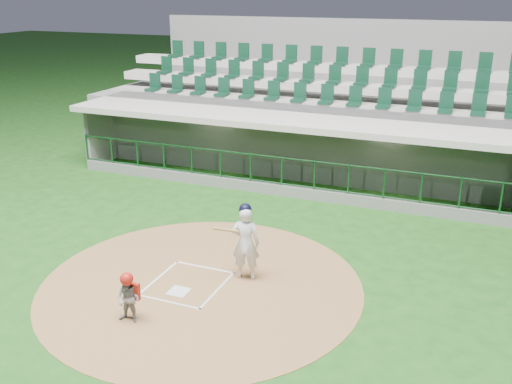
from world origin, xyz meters
TOP-DOWN VIEW (x-y plane):
  - ground at (0.00, 0.00)m, footprint 120.00×120.00m
  - dirt_circle at (0.30, -0.20)m, footprint 7.20×7.20m
  - home_plate at (0.00, -0.70)m, footprint 0.43×0.43m
  - batter_box_chalk at (0.00, -0.30)m, footprint 1.55×1.80m
  - dugout_structure at (0.06, 7.83)m, footprint 16.40×3.70m
  - seating_deck at (0.00, 10.91)m, footprint 17.00×6.72m
  - batter at (1.10, 0.45)m, footprint 0.89×0.91m
  - catcher at (-0.33, -2.07)m, footprint 0.50×0.40m

SIDE VIEW (x-z plane):
  - ground at x=0.00m, z-range 0.00..0.00m
  - dirt_circle at x=0.30m, z-range 0.00..0.01m
  - batter_box_chalk at x=0.00m, z-range 0.01..0.02m
  - home_plate at x=0.00m, z-range 0.01..0.03m
  - catcher at x=-0.33m, z-range 0.01..1.09m
  - batter at x=1.10m, z-range 0.01..1.83m
  - dugout_structure at x=0.06m, z-range -0.54..2.46m
  - seating_deck at x=0.00m, z-range -1.15..4.00m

